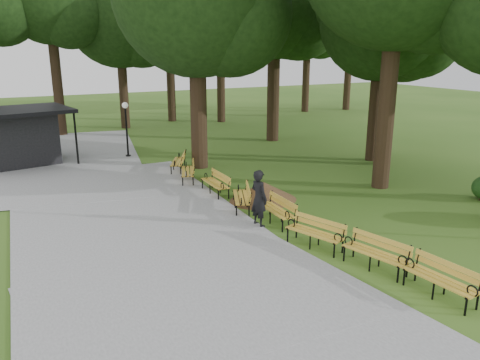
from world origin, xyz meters
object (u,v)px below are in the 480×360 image
bench_6 (188,172)px  bench_5 (215,183)px  bench_0 (440,280)px  bench_3 (276,210)px  bench_2 (315,233)px  bench_7 (178,162)px  kiosk (16,137)px  bench_1 (375,254)px  lawn_tree_5 (381,19)px  bench_4 (241,197)px  lawn_tree_1 (396,16)px  person (259,198)px  dirt_mound (263,191)px  lamp_post (126,118)px

bench_6 → bench_5: bearing=28.3°
bench_0 → bench_3: 6.01m
bench_2 → bench_6: 8.42m
bench_6 → bench_7: bearing=-167.0°
kiosk → bench_3: kiosk is taller
bench_1 → bench_6: size_ratio=1.00×
bench_7 → lawn_tree_5: size_ratio=0.19×
bench_4 → lawn_tree_5: size_ratio=0.19×
lawn_tree_1 → bench_6: bearing=170.9°
person → lawn_tree_1: size_ratio=0.19×
person → bench_2: person is taller
bench_2 → bench_4: same height
person → lawn_tree_5: bearing=-70.7°
kiosk → bench_1: (7.72, -17.15, -0.96)m
kiosk → bench_5: (6.71, -9.13, -0.96)m
bench_7 → bench_3: bearing=30.9°
dirt_mound → bench_3: bearing=-109.9°
bench_3 → bench_7: bearing=-174.2°
person → lamp_post: size_ratio=0.65×
bench_6 → bench_7: size_ratio=1.00×
dirt_mound → bench_1: 6.43m
person → lawn_tree_5: lawn_tree_5 is taller
person → bench_5: 3.90m
lamp_post → bench_2: lamp_post is taller
bench_0 → bench_4: (-1.24, 7.74, 0.00)m
lamp_post → bench_4: 10.53m
bench_1 → bench_6: 10.36m
bench_6 → kiosk: bearing=-116.3°
lawn_tree_1 → bench_7: bearing=159.9°
bench_3 → bench_1: bearing=9.5°
bench_2 → bench_5: 6.15m
bench_3 → bench_4: 1.83m
kiosk → bench_0: bearing=-76.7°
lamp_post → bench_7: 4.56m
bench_4 → bench_6: (-0.39, 4.35, 0.00)m
bench_0 → bench_5: 9.93m
dirt_mound → bench_5: bench_5 is taller
lamp_post → bench_5: (1.41, -8.19, -1.68)m
bench_1 → bench_2: (-0.58, 1.89, 0.00)m
bench_5 → bench_1: bearing=8.1°
lamp_post → bench_1: size_ratio=1.54×
kiosk → lawn_tree_5: size_ratio=0.44×
bench_6 → bench_3: bearing=27.9°
bench_2 → bench_7: 10.33m
kiosk → bench_6: bearing=-56.7°
kiosk → bench_5: kiosk is taller
bench_7 → bench_5: bearing=27.7°
lawn_tree_1 → lawn_tree_5: bearing=85.5°
bench_7 → dirt_mound: bearing=40.3°
bench_1 → bench_7: (-1.05, 12.20, 0.00)m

